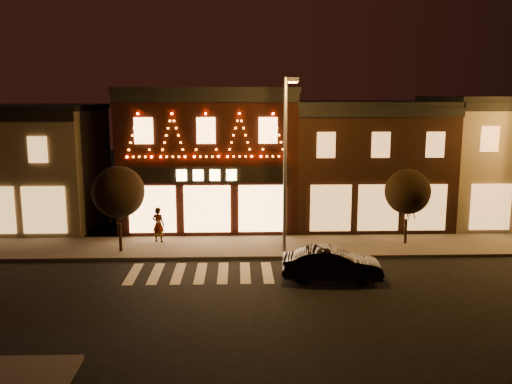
{
  "coord_description": "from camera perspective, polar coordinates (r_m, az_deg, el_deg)",
  "views": [
    {
      "loc": [
        1.7,
        -19.64,
        7.92
      ],
      "look_at": [
        2.49,
        4.0,
        3.69
      ],
      "focal_mm": 38.48,
      "sensor_mm": 36.0,
      "label": 1
    }
  ],
  "objects": [
    {
      "name": "streetlamp_mid",
      "position": [
        26.43,
        3.15,
        4.17
      ],
      "size": [
        0.56,
        1.97,
        8.57
      ],
      "rotation": [
        0.0,
        0.0,
        -0.1
      ],
      "color": "#59595E",
      "rests_on": "sidewalk_far"
    },
    {
      "name": "tree_left",
      "position": [
        27.89,
        -14.11,
        0.0
      ],
      "size": [
        2.58,
        2.58,
        4.31
      ],
      "rotation": [
        0.0,
        0.0,
        -0.1
      ],
      "color": "black",
      "rests_on": "sidewalk_far"
    },
    {
      "name": "building_right_b",
      "position": [
        37.81,
        24.52,
        3.14
      ],
      "size": [
        9.2,
        8.28,
        7.8
      ],
      "color": "#655C48",
      "rests_on": "ground"
    },
    {
      "name": "ground",
      "position": [
        21.24,
        -6.5,
        -11.83
      ],
      "size": [
        120.0,
        120.0,
        0.0
      ],
      "primitive_type": "plane",
      "color": "black",
      "rests_on": "ground"
    },
    {
      "name": "tree_right",
      "position": [
        29.6,
        15.48,
        0.04
      ],
      "size": [
        2.37,
        2.37,
        3.96
      ],
      "rotation": [
        0.0,
        0.0,
        -0.12
      ],
      "color": "black",
      "rests_on": "sidewalk_far"
    },
    {
      "name": "pedestrian",
      "position": [
        29.64,
        -10.12,
        -3.35
      ],
      "size": [
        0.8,
        0.66,
        1.88
      ],
      "primitive_type": "imported",
      "rotation": [
        0.0,
        0.0,
        2.78
      ],
      "color": "gray",
      "rests_on": "sidewalk_far"
    },
    {
      "name": "building_right_a",
      "position": [
        34.77,
        11.08,
        3.08
      ],
      "size": [
        9.2,
        8.28,
        7.5
      ],
      "color": "black",
      "rests_on": "ground"
    },
    {
      "name": "dark_sedan",
      "position": [
        24.04,
        7.87,
        -7.43
      ],
      "size": [
        4.39,
        1.83,
        1.41
      ],
      "primitive_type": "imported",
      "rotation": [
        0.0,
        0.0,
        1.49
      ],
      "color": "black",
      "rests_on": "ground"
    },
    {
      "name": "sidewalk_far",
      "position": [
        28.73,
        -1.25,
        -5.72
      ],
      "size": [
        44.0,
        4.0,
        0.15
      ],
      "primitive_type": "cube",
      "color": "#47423D",
      "rests_on": "ground"
    },
    {
      "name": "building_pulp",
      "position": [
        33.87,
        -4.79,
        3.73
      ],
      "size": [
        10.2,
        8.34,
        8.3
      ],
      "color": "black",
      "rests_on": "ground"
    }
  ]
}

